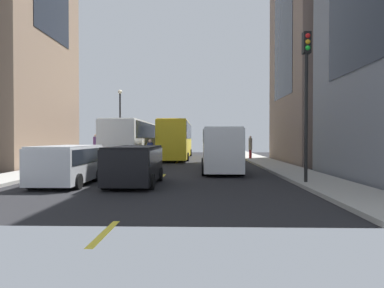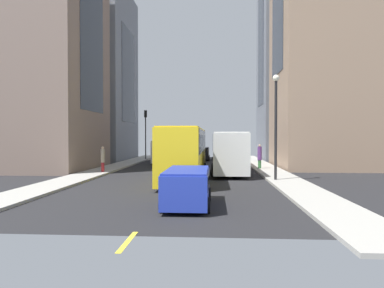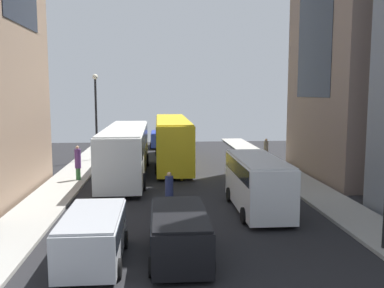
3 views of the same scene
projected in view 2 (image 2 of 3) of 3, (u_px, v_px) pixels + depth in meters
name	position (u px, v px, depth m)	size (l,w,h in m)	color
ground_plane	(187.00, 170.00, 30.77)	(40.88, 40.88, 0.00)	black
sidewalk_west	(269.00, 170.00, 30.31)	(2.41, 44.00, 0.15)	#9E9B93
sidewalk_east	(107.00, 169.00, 31.24)	(2.41, 44.00, 0.15)	#9E9B93
lane_stripe_0	(198.00, 157.00, 51.73)	(0.16, 2.00, 0.01)	yellow
lane_stripe_1	(194.00, 162.00, 41.25)	(0.16, 2.00, 0.01)	yellow
lane_stripe_2	(187.00, 170.00, 30.77)	(0.16, 2.00, 0.01)	yellow
lane_stripe_3	(172.00, 188.00, 20.30)	(0.16, 2.00, 0.01)	yellow
lane_stripe_4	(128.00, 242.00, 9.82)	(0.16, 2.00, 0.01)	yellow
building_west_0	(287.00, 39.00, 45.83)	(6.99, 9.50, 31.94)	slate
building_east_0	(93.00, 76.00, 44.88)	(9.36, 11.53, 21.83)	slate
building_east_1	(58.00, 41.00, 31.61)	(6.49, 10.61, 23.61)	#7A665B
city_bus_white	(228.00, 148.00, 29.97)	(2.80, 12.84, 3.35)	silver
streetcar_yellow	(186.00, 149.00, 25.15)	(2.70, 13.85, 3.59)	yellow
delivery_van_white	(165.00, 150.00, 39.09)	(2.25, 6.13, 2.58)	white
car_silver_0	(224.00, 153.00, 44.22)	(2.07, 4.14, 1.67)	#B7BABF
car_blue_1	(187.00, 184.00, 14.88)	(2.01, 4.23, 1.60)	#2338AD
car_black_2	(201.00, 153.00, 44.31)	(2.05, 4.36, 1.65)	black
pedestrian_walking_far	(260.00, 156.00, 31.17)	(0.38, 0.38, 2.16)	#336B38
pedestrian_waiting_curb	(201.00, 155.00, 38.69)	(0.38, 0.38, 1.93)	#336B38
pedestrian_crossing_mid	(103.00, 159.00, 27.94)	(0.33, 0.33, 2.06)	maroon
traffic_light_near_corner	(146.00, 125.00, 44.72)	(0.32, 0.44, 6.28)	black
streetlamp_near	(276.00, 115.00, 22.88)	(0.44, 0.44, 6.95)	black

